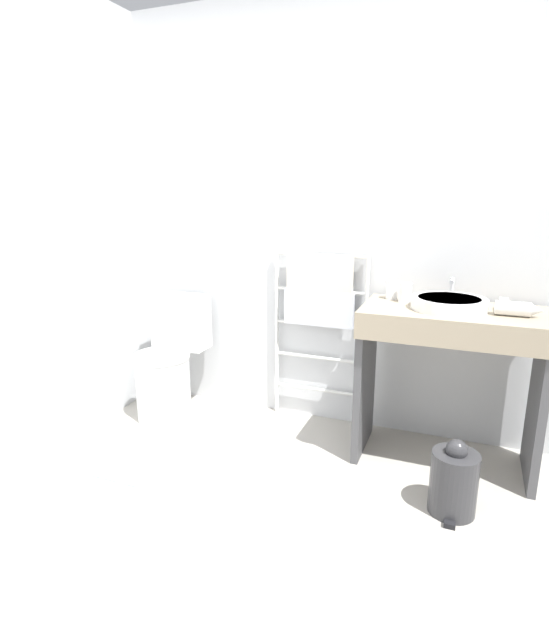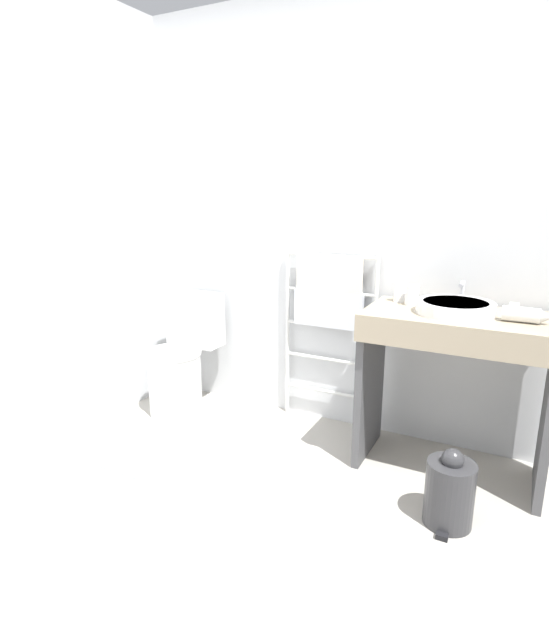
{
  "view_description": "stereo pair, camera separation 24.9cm",
  "coord_description": "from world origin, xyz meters",
  "px_view_note": "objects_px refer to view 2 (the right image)",
  "views": [
    {
      "loc": [
        0.84,
        -1.33,
        1.43
      ],
      "look_at": [
        -0.05,
        0.91,
        0.8
      ],
      "focal_mm": 28.0,
      "sensor_mm": 36.0,
      "label": 1
    },
    {
      "loc": [
        1.07,
        -1.22,
        1.43
      ],
      "look_at": [
        -0.05,
        0.91,
        0.8
      ],
      "focal_mm": 28.0,
      "sensor_mm": 36.0,
      "label": 2
    }
  ],
  "objects_px": {
    "toilet": "(182,361)",
    "trash_bin": "(450,492)",
    "towel_radiator": "(329,303)",
    "sink_basin": "(455,307)",
    "cup_near_edge": "(412,295)",
    "hair_dryer": "(524,314)",
    "cup_near_wall": "(400,292)"
  },
  "relations": [
    {
      "from": "toilet",
      "to": "trash_bin",
      "type": "distance_m",
      "value": 1.84
    },
    {
      "from": "towel_radiator",
      "to": "sink_basin",
      "type": "bearing_deg",
      "value": -17.77
    },
    {
      "from": "cup_near_edge",
      "to": "trash_bin",
      "type": "relative_size",
      "value": 0.29
    },
    {
      "from": "hair_dryer",
      "to": "trash_bin",
      "type": "distance_m",
      "value": 0.87
    },
    {
      "from": "towel_radiator",
      "to": "cup_near_edge",
      "type": "bearing_deg",
      "value": -16.2
    },
    {
      "from": "sink_basin",
      "to": "trash_bin",
      "type": "xyz_separation_m",
      "value": [
        0.1,
        -0.44,
        -0.73
      ]
    },
    {
      "from": "cup_near_edge",
      "to": "toilet",
      "type": "bearing_deg",
      "value": -175.75
    },
    {
      "from": "towel_radiator",
      "to": "sink_basin",
      "type": "distance_m",
      "value": 0.79
    },
    {
      "from": "toilet",
      "to": "towel_radiator",
      "type": "relative_size",
      "value": 0.71
    },
    {
      "from": "towel_radiator",
      "to": "cup_near_wall",
      "type": "height_order",
      "value": "towel_radiator"
    },
    {
      "from": "sink_basin",
      "to": "hair_dryer",
      "type": "bearing_deg",
      "value": -3.67
    },
    {
      "from": "towel_radiator",
      "to": "cup_near_edge",
      "type": "xyz_separation_m",
      "value": [
        0.52,
        -0.15,
        0.13
      ]
    },
    {
      "from": "sink_basin",
      "to": "cup_near_edge",
      "type": "bearing_deg",
      "value": 158.76
    },
    {
      "from": "towel_radiator",
      "to": "trash_bin",
      "type": "relative_size",
      "value": 3.05
    },
    {
      "from": "toilet",
      "to": "trash_bin",
      "type": "xyz_separation_m",
      "value": [
        1.78,
        -0.43,
        -0.18
      ]
    },
    {
      "from": "toilet",
      "to": "sink_basin",
      "type": "distance_m",
      "value": 1.76
    },
    {
      "from": "sink_basin",
      "to": "towel_radiator",
      "type": "bearing_deg",
      "value": 162.23
    },
    {
      "from": "toilet",
      "to": "sink_basin",
      "type": "bearing_deg",
      "value": 0.62
    },
    {
      "from": "toilet",
      "to": "towel_radiator",
      "type": "xyz_separation_m",
      "value": [
        0.92,
        0.26,
        0.44
      ]
    },
    {
      "from": "towel_radiator",
      "to": "sink_basin",
      "type": "height_order",
      "value": "towel_radiator"
    },
    {
      "from": "sink_basin",
      "to": "cup_near_edge",
      "type": "xyz_separation_m",
      "value": [
        -0.23,
        0.09,
        0.02
      ]
    },
    {
      "from": "sink_basin",
      "to": "cup_near_edge",
      "type": "distance_m",
      "value": 0.25
    },
    {
      "from": "towel_radiator",
      "to": "trash_bin",
      "type": "distance_m",
      "value": 1.26
    },
    {
      "from": "cup_near_wall",
      "to": "cup_near_edge",
      "type": "distance_m",
      "value": 0.09
    },
    {
      "from": "trash_bin",
      "to": "cup_near_edge",
      "type": "bearing_deg",
      "value": 121.96
    },
    {
      "from": "towel_radiator",
      "to": "cup_near_wall",
      "type": "distance_m",
      "value": 0.47
    },
    {
      "from": "toilet",
      "to": "cup_near_wall",
      "type": "height_order",
      "value": "cup_near_wall"
    },
    {
      "from": "cup_near_edge",
      "to": "hair_dryer",
      "type": "distance_m",
      "value": 0.54
    },
    {
      "from": "toilet",
      "to": "cup_near_wall",
      "type": "relative_size",
      "value": 7.65
    },
    {
      "from": "towel_radiator",
      "to": "cup_near_edge",
      "type": "relative_size",
      "value": 10.61
    },
    {
      "from": "cup_near_edge",
      "to": "towel_radiator",
      "type": "bearing_deg",
      "value": 163.8
    },
    {
      "from": "cup_near_edge",
      "to": "trash_bin",
      "type": "bearing_deg",
      "value": -58.04
    }
  ]
}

